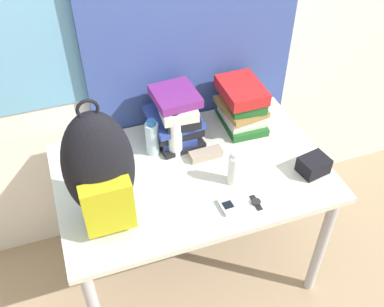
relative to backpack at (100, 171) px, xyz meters
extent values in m
cube|color=silver|center=(0.40, 0.59, 0.28)|extent=(6.00, 0.05, 2.50)
cube|color=#66A3C6|center=(-0.08, 0.56, 0.33)|extent=(1.10, 0.01, 0.80)
cube|color=#384C93|center=(0.55, 0.53, 0.28)|extent=(1.01, 0.04, 2.50)
cube|color=beige|center=(0.40, 0.12, -0.26)|extent=(1.18, 0.76, 0.03)
cylinder|color=#B2B2B7|center=(0.94, -0.20, -0.62)|extent=(0.05, 0.05, 0.70)
cylinder|color=#B2B2B7|center=(-0.14, 0.45, -0.62)|extent=(0.05, 0.05, 0.70)
cylinder|color=#B2B2B7|center=(0.94, 0.45, -0.62)|extent=(0.05, 0.05, 0.70)
ellipsoid|color=black|center=(0.00, 0.01, 0.01)|extent=(0.26, 0.18, 0.50)
cube|color=#B2AD19|center=(0.00, -0.10, -0.09)|extent=(0.18, 0.06, 0.22)
torus|color=black|center=(0.00, 0.01, 0.27)|extent=(0.08, 0.01, 0.08)
cube|color=black|center=(0.40, 0.35, -0.23)|extent=(0.22, 0.25, 0.02)
cube|color=navy|center=(0.39, 0.36, -0.20)|extent=(0.18, 0.24, 0.03)
cube|color=black|center=(0.40, 0.36, -0.16)|extent=(0.22, 0.22, 0.05)
cube|color=navy|center=(0.39, 0.36, -0.12)|extent=(0.24, 0.27, 0.03)
cube|color=black|center=(0.41, 0.36, -0.09)|extent=(0.17, 0.27, 0.04)
cube|color=silver|center=(0.40, 0.35, -0.04)|extent=(0.17, 0.26, 0.05)
cube|color=#6B2370|center=(0.40, 0.35, 0.01)|extent=(0.20, 0.22, 0.04)
cube|color=#1E5623|center=(0.74, 0.35, -0.22)|extent=(0.19, 0.27, 0.04)
cube|color=silver|center=(0.73, 0.35, -0.17)|extent=(0.17, 0.21, 0.06)
cube|color=olive|center=(0.72, 0.35, -0.13)|extent=(0.20, 0.25, 0.03)
cube|color=#1E5623|center=(0.73, 0.35, -0.09)|extent=(0.18, 0.22, 0.05)
cube|color=red|center=(0.72, 0.35, -0.03)|extent=(0.18, 0.24, 0.06)
cylinder|color=silver|center=(0.27, 0.29, -0.16)|extent=(0.06, 0.06, 0.16)
cylinder|color=#286BB7|center=(0.27, 0.29, -0.07)|extent=(0.04, 0.04, 0.02)
cylinder|color=white|center=(0.36, 0.26, -0.14)|extent=(0.06, 0.06, 0.20)
cylinder|color=black|center=(0.36, 0.26, -0.02)|extent=(0.04, 0.04, 0.02)
cylinder|color=white|center=(0.54, 0.00, -0.17)|extent=(0.05, 0.05, 0.14)
cylinder|color=white|center=(0.54, 0.00, -0.09)|extent=(0.03, 0.03, 0.02)
cube|color=#B7BCC6|center=(0.46, -0.13, -0.23)|extent=(0.06, 0.09, 0.02)
cube|color=black|center=(0.46, -0.13, -0.22)|extent=(0.04, 0.04, 0.00)
cube|color=gray|center=(0.49, 0.18, -0.22)|extent=(0.15, 0.06, 0.04)
cube|color=black|center=(0.89, -0.06, -0.20)|extent=(0.14, 0.12, 0.07)
cube|color=black|center=(0.58, -0.14, -0.24)|extent=(0.02, 0.08, 0.00)
cylinder|color=#232328|center=(0.58, -0.14, -0.23)|extent=(0.04, 0.04, 0.01)
camera|label=1|loc=(-0.07, -1.20, 1.15)|focal=42.00mm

